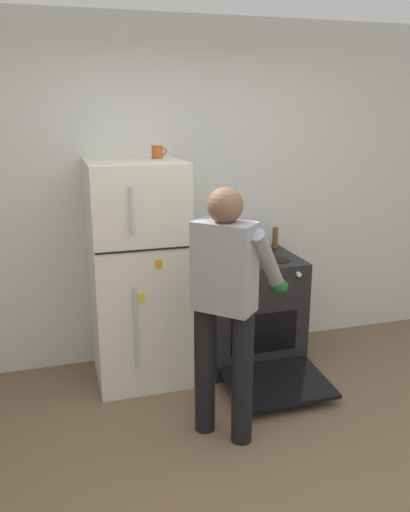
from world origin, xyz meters
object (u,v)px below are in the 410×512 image
refrigerator (138,273)px  red_pot (233,252)px  stove_range (250,311)px  person_cook (227,293)px  coffee_mug (157,152)px  pepper_mill (275,238)px

refrigerator → red_pot: size_ratio=4.70×
stove_range → red_pot: 0.55m
refrigerator → person_cook: 1.00m
red_pot → coffee_mug: coffee_mug is taller
person_cook → coffee_mug: size_ratio=14.28×
stove_range → pepper_mill: size_ratio=6.77×
red_pot → pepper_mill: 0.52m
person_cook → red_pot: (0.35, 0.87, -0.00)m
stove_range → coffee_mug: coffee_mug is taller
red_pot → pepper_mill: (0.46, 0.25, 0.02)m
coffee_mug → pepper_mill: 1.27m
refrigerator → red_pot: refrigerator is taller
refrigerator → coffee_mug: bearing=15.4°
stove_range → red_pot: size_ratio=3.39×
coffee_mug → red_pot: bearing=-10.2°
stove_range → coffee_mug: (-0.72, 0.07, 1.29)m
refrigerator → pepper_mill: size_ratio=9.39×
stove_range → person_cook: bearing=-119.7°
refrigerator → person_cook: bearing=-67.1°
refrigerator → pepper_mill: refrigerator is taller
stove_range → person_cook: person_cook is taller
red_pot → person_cook: bearing=-112.2°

